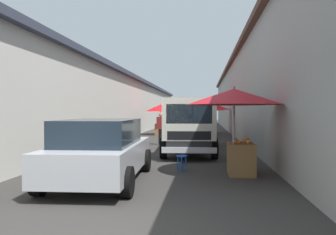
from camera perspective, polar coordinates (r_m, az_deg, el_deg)
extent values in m
plane|color=#33302D|center=(17.50, 2.02, -4.23)|extent=(90.00, 90.00, 0.00)
cube|color=beige|center=(21.25, -16.05, 1.78)|extent=(49.50, 7.00, 3.78)
cube|color=#383D4C|center=(21.37, -16.08, 7.17)|extent=(49.80, 7.50, 0.24)
cube|color=gray|center=(20.36, 22.00, 3.37)|extent=(49.50, 7.00, 4.92)
cube|color=#4C3328|center=(20.63, 22.05, 10.54)|extent=(49.80, 7.50, 0.24)
cylinder|color=#9E9EA3|center=(15.58, 5.93, -1.05)|extent=(0.06, 0.06, 2.09)
cone|color=red|center=(15.57, 5.94, 2.04)|extent=(2.34, 2.34, 0.42)
sphere|color=#9E9EA3|center=(15.58, 5.94, 2.95)|extent=(0.07, 0.07, 0.07)
cube|color=brown|center=(15.54, 6.81, -3.51)|extent=(0.92, 0.75, 0.76)
sphere|color=orange|center=(15.83, 6.15, -1.88)|extent=(0.09, 0.09, 0.09)
sphere|color=orange|center=(15.69, 6.12, -1.71)|extent=(0.09, 0.09, 0.09)
sphere|color=orange|center=(15.50, 6.23, -1.94)|extent=(0.09, 0.09, 0.09)
cylinder|color=#9E9EA3|center=(19.80, 6.26, -0.16)|extent=(0.06, 0.06, 2.38)
cone|color=red|center=(19.80, 6.27, 2.67)|extent=(2.42, 2.42, 0.43)
sphere|color=#9E9EA3|center=(19.81, 6.27, 3.41)|extent=(0.07, 0.07, 0.07)
cube|color=#9E7547|center=(19.76, 5.74, -2.50)|extent=(0.84, 0.76, 0.77)
sphere|color=orange|center=(19.57, 5.73, -1.27)|extent=(0.09, 0.09, 0.09)
sphere|color=orange|center=(19.70, 5.11, -1.25)|extent=(0.09, 0.09, 0.09)
sphere|color=orange|center=(19.81, 5.07, -1.24)|extent=(0.09, 0.09, 0.09)
sphere|color=orange|center=(19.62, 5.90, -1.27)|extent=(0.09, 0.09, 0.09)
sphere|color=orange|center=(19.62, 5.99, -1.27)|extent=(0.09, 0.09, 0.09)
cylinder|color=#9E9EA3|center=(21.74, -1.35, -0.41)|extent=(0.06, 0.06, 2.10)
cone|color=red|center=(21.74, -1.35, 1.74)|extent=(2.11, 2.11, 0.47)
sphere|color=#9E9EA3|center=(21.74, -1.35, 2.47)|extent=(0.07, 0.07, 0.07)
cube|color=olive|center=(21.72, -1.25, -2.15)|extent=(0.98, 0.75, 0.78)
sphere|color=orange|center=(21.60, -0.91, -1.01)|extent=(0.09, 0.09, 0.09)
sphere|color=orange|center=(21.71, -1.71, -1.00)|extent=(0.09, 0.09, 0.09)
sphere|color=orange|center=(21.55, -1.22, -1.01)|extent=(0.09, 0.09, 0.09)
sphere|color=orange|center=(21.98, -1.59, -0.97)|extent=(0.09, 0.09, 0.09)
sphere|color=orange|center=(21.98, -1.12, -0.97)|extent=(0.09, 0.09, 0.09)
sphere|color=orange|center=(21.58, -1.31, -0.87)|extent=(0.09, 0.09, 0.09)
cylinder|color=#9E9EA3|center=(8.32, 11.76, -2.52)|extent=(0.06, 0.06, 2.22)
cone|color=red|center=(8.31, 11.78, 3.70)|extent=(2.48, 2.48, 0.42)
sphere|color=#9E9EA3|center=(8.33, 11.79, 5.41)|extent=(0.07, 0.07, 0.07)
cube|color=brown|center=(8.49, 13.00, -7.25)|extent=(0.97, 0.66, 0.81)
sphere|color=orange|center=(8.72, 13.32, -4.07)|extent=(0.09, 0.09, 0.09)
sphere|color=orange|center=(8.78, 14.15, -3.68)|extent=(0.09, 0.09, 0.09)
sphere|color=orange|center=(8.31, 12.57, -4.32)|extent=(0.09, 0.09, 0.09)
sphere|color=orange|center=(8.50, 12.06, -4.19)|extent=(0.09, 0.09, 0.09)
sphere|color=orange|center=(8.38, 14.34, -4.28)|extent=(0.09, 0.09, 0.09)
cylinder|color=#9E9EA3|center=(23.46, 8.03, -0.21)|extent=(0.06, 0.06, 2.18)
cone|color=red|center=(23.46, 8.04, 1.94)|extent=(2.70, 2.70, 0.42)
sphere|color=#9E9EA3|center=(23.46, 8.04, 2.56)|extent=(0.07, 0.07, 0.07)
cube|color=olive|center=(23.64, 7.61, -1.97)|extent=(0.88, 0.58, 0.72)
sphere|color=orange|center=(23.39, 7.61, -1.00)|extent=(0.09, 0.09, 0.09)
sphere|color=orange|center=(23.43, 7.31, -1.00)|extent=(0.09, 0.09, 0.09)
sphere|color=orange|center=(23.60, 7.94, -0.99)|extent=(0.09, 0.09, 0.09)
sphere|color=orange|center=(23.40, 7.48, -0.87)|extent=(0.09, 0.09, 0.09)
sphere|color=orange|center=(23.69, 8.07, -0.98)|extent=(0.09, 0.09, 0.09)
sphere|color=orange|center=(23.59, 8.04, -0.99)|extent=(0.09, 0.09, 0.09)
cube|color=#ADAFB5|center=(7.57, -11.86, -7.00)|extent=(3.98, 1.90, 0.64)
cube|color=#19232D|center=(7.37, -12.19, -2.54)|extent=(2.41, 1.62, 0.56)
cube|color=black|center=(9.44, -8.69, -6.73)|extent=(0.18, 1.65, 0.20)
cube|color=silver|center=(9.56, -12.11, -4.94)|extent=(0.07, 0.24, 0.14)
cube|color=silver|center=(9.31, -5.14, -5.09)|extent=(0.07, 0.24, 0.14)
cylinder|color=black|center=(9.12, -14.83, -7.35)|extent=(0.61, 0.23, 0.60)
cylinder|color=black|center=(8.72, -3.96, -7.69)|extent=(0.61, 0.23, 0.60)
cylinder|color=black|center=(6.70, -22.23, -10.49)|extent=(0.61, 0.23, 0.60)
cylinder|color=black|center=(6.15, -7.38, -11.45)|extent=(0.61, 0.23, 0.60)
cube|color=black|center=(12.55, 3.69, -4.07)|extent=(4.88, 1.75, 0.36)
cube|color=beige|center=(10.87, 3.78, -0.23)|extent=(1.64, 1.84, 1.40)
cube|color=#19232D|center=(10.13, 3.82, 0.66)|extent=(0.15, 1.47, 0.63)
cube|color=#19232D|center=(10.87, 3.78, 0.69)|extent=(1.15, 1.83, 0.45)
cube|color=black|center=(10.15, 3.82, -3.26)|extent=(0.14, 1.40, 0.28)
cube|color=silver|center=(10.12, 3.82, -5.90)|extent=(0.22, 1.75, 0.18)
cube|color=gray|center=(13.37, 7.19, -1.91)|extent=(3.16, 0.25, 0.50)
cube|color=gray|center=(13.36, 0.13, -1.90)|extent=(3.16, 0.25, 0.50)
cube|color=gray|center=(14.89, 3.61, -1.59)|extent=(0.16, 1.65, 0.50)
cylinder|color=black|center=(10.99, 8.36, -5.56)|extent=(0.73, 0.26, 0.72)
cylinder|color=black|center=(10.97, -0.83, -5.56)|extent=(0.73, 0.26, 0.72)
cylinder|color=black|center=(14.04, 7.22, -4.10)|extent=(0.73, 0.26, 0.72)
cylinder|color=black|center=(14.02, 0.05, -4.09)|extent=(0.73, 0.26, 0.72)
cylinder|color=#232328|center=(15.33, -1.14, -3.53)|extent=(0.14, 0.14, 0.78)
cylinder|color=#232328|center=(15.46, -1.48, -3.49)|extent=(0.14, 0.14, 0.78)
cube|color=#B73333|center=(15.36, -1.31, -0.98)|extent=(0.47, 0.45, 0.58)
sphere|color=#A57A5B|center=(15.35, -1.31, 0.51)|extent=(0.21, 0.21, 0.21)
cylinder|color=#B73333|center=(15.13, -0.71, -0.90)|extent=(0.08, 0.08, 0.53)
cylinder|color=#B73333|center=(15.59, -1.89, -0.84)|extent=(0.08, 0.08, 0.53)
cylinder|color=#194CB2|center=(8.66, 2.51, -6.95)|extent=(0.30, 0.30, 0.03)
cylinder|color=#194CB2|center=(8.81, 2.56, -8.20)|extent=(0.04, 0.04, 0.42)
cylinder|color=#194CB2|center=(8.71, 1.76, -8.31)|extent=(0.04, 0.04, 0.42)
cylinder|color=#194CB2|center=(8.59, 2.45, -8.44)|extent=(0.04, 0.04, 0.42)
cylinder|color=#194CB2|center=(8.69, 3.26, -8.33)|extent=(0.04, 0.04, 0.42)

